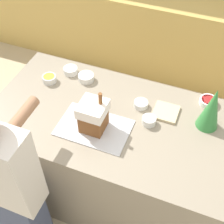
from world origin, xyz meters
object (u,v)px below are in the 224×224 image
(candy_bowl_center_rear, at_px, (49,79))
(person, at_px, (11,190))
(gingerbread_house, at_px, (93,116))
(cookbook, at_px, (166,112))
(candy_bowl_beside_tree, at_px, (70,70))
(decorative_tree, at_px, (212,109))
(candy_bowl_near_tray_right, at_px, (141,104))
(candy_bowl_near_tray_left, at_px, (208,101))
(baking_tray, at_px, (94,127))
(candy_bowl_far_right, at_px, (149,120))
(candy_bowl_behind_tray, at_px, (86,77))

(candy_bowl_center_rear, relative_size, person, 0.07)
(gingerbread_house, xyz_separation_m, cookbook, (0.41, 0.30, -0.11))
(gingerbread_house, relative_size, candy_bowl_beside_tree, 2.73)
(decorative_tree, xyz_separation_m, candy_bowl_center_rear, (-1.19, -0.00, -0.13))
(candy_bowl_center_rear, distance_m, candy_bowl_near_tray_right, 0.73)
(decorative_tree, height_order, cookbook, decorative_tree)
(candy_bowl_center_rear, xyz_separation_m, candy_bowl_near_tray_left, (1.16, 0.21, -0.01))
(gingerbread_house, distance_m, cookbook, 0.52)
(baking_tray, height_order, candy_bowl_near_tray_left, candy_bowl_near_tray_left)
(decorative_tree, xyz_separation_m, candy_bowl_beside_tree, (-1.09, 0.15, -0.13))
(candy_bowl_near_tray_left, bearing_deg, candy_bowl_far_right, -135.40)
(candy_bowl_far_right, distance_m, cookbook, 0.16)
(candy_bowl_center_rear, xyz_separation_m, cookbook, (0.91, 0.01, -0.02))
(decorative_tree, xyz_separation_m, candy_bowl_behind_tray, (-0.94, 0.12, -0.13))
(candy_bowl_beside_tree, height_order, candy_bowl_far_right, candy_bowl_far_right)
(candy_bowl_beside_tree, relative_size, candy_bowl_near_tray_left, 0.87)
(decorative_tree, relative_size, candy_bowl_near_tray_left, 2.56)
(gingerbread_house, xyz_separation_m, candy_bowl_near_tray_right, (0.23, 0.30, -0.10))
(cookbook, xyz_separation_m, person, (-0.72, -0.86, -0.11))
(candy_bowl_near_tray_left, distance_m, candy_bowl_near_tray_right, 0.48)
(decorative_tree, bearing_deg, person, -139.49)
(candy_bowl_center_rear, bearing_deg, cookbook, 0.37)
(person, bearing_deg, candy_bowl_behind_tray, 86.43)
(candy_bowl_beside_tree, relative_size, candy_bowl_center_rear, 1.04)
(candy_bowl_center_rear, bearing_deg, baking_tray, -30.84)
(candy_bowl_near_tray_right, bearing_deg, candy_bowl_behind_tray, 166.70)
(baking_tray, bearing_deg, candy_bowl_near_tray_left, 37.28)
(baking_tray, height_order, candy_bowl_near_tray_right, candy_bowl_near_tray_right)
(candy_bowl_near_tray_right, bearing_deg, cookbook, 0.35)
(decorative_tree, distance_m, candy_bowl_behind_tray, 0.95)
(candy_bowl_near_tray_left, xyz_separation_m, candy_bowl_behind_tray, (-0.91, -0.09, 0.00))
(candy_bowl_near_tray_right, height_order, candy_bowl_behind_tray, candy_bowl_behind_tray)
(candy_bowl_center_rear, height_order, candy_bowl_behind_tray, same)
(candy_bowl_beside_tree, bearing_deg, person, -84.98)
(candy_bowl_far_right, bearing_deg, baking_tray, -152.14)
(baking_tray, relative_size, cookbook, 2.79)
(baking_tray, distance_m, cookbook, 0.51)
(candy_bowl_far_right, xyz_separation_m, candy_bowl_behind_tray, (-0.57, 0.24, -0.00))
(person, bearing_deg, candy_bowl_center_rear, 102.69)
(decorative_tree, xyz_separation_m, cookbook, (-0.28, 0.01, -0.15))
(gingerbread_house, distance_m, decorative_tree, 0.75)
(candy_bowl_far_right, distance_m, candy_bowl_near_tray_right, 0.16)
(baking_tray, xyz_separation_m, candy_bowl_near_tray_right, (0.23, 0.30, 0.02))
(candy_bowl_center_rear, relative_size, candy_bowl_near_tray_left, 0.84)
(gingerbread_house, height_order, candy_bowl_near_tray_left, gingerbread_house)
(candy_bowl_behind_tray, bearing_deg, decorative_tree, -7.08)
(candy_bowl_beside_tree, bearing_deg, gingerbread_house, -48.39)
(candy_bowl_beside_tree, height_order, cookbook, candy_bowl_beside_tree)
(baking_tray, xyz_separation_m, candy_bowl_near_tray_left, (0.66, 0.50, 0.02))
(decorative_tree, relative_size, candy_bowl_near_tray_right, 3.22)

